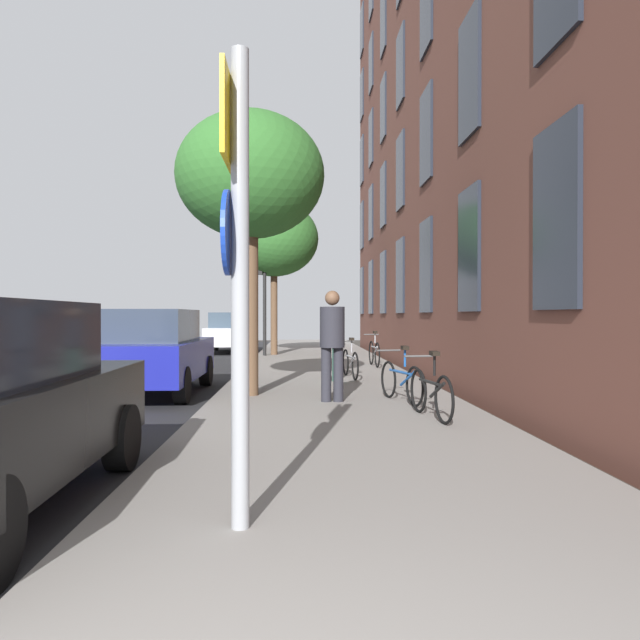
# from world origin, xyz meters

# --- Properties ---
(ground_plane) EXTENTS (41.80, 41.80, 0.00)m
(ground_plane) POSITION_xyz_m (-2.40, 15.00, 0.00)
(ground_plane) COLOR #332D28
(road_asphalt) EXTENTS (7.00, 38.00, 0.01)m
(road_asphalt) POSITION_xyz_m (-4.50, 15.00, 0.01)
(road_asphalt) COLOR #232326
(road_asphalt) RESTS_ON ground
(sidewalk) EXTENTS (4.20, 38.00, 0.12)m
(sidewalk) POSITION_xyz_m (1.10, 15.00, 0.06)
(sidewalk) COLOR gray
(sidewalk) RESTS_ON ground
(building_facade) EXTENTS (0.56, 27.00, 19.06)m
(building_facade) POSITION_xyz_m (3.69, 14.50, 9.55)
(building_facade) COLOR brown
(building_facade) RESTS_ON ground
(sign_post) EXTENTS (0.16, 0.60, 3.15)m
(sign_post) POSITION_xyz_m (0.06, 2.69, 1.93)
(sign_post) COLOR gray
(sign_post) RESTS_ON sidewalk
(traffic_light) EXTENTS (0.43, 0.24, 3.66)m
(traffic_light) POSITION_xyz_m (-0.80, 20.00, 2.63)
(traffic_light) COLOR black
(traffic_light) RESTS_ON sidewalk
(tree_near) EXTENTS (2.60, 2.60, 4.96)m
(tree_near) POSITION_xyz_m (-0.37, 9.43, 3.94)
(tree_near) COLOR brown
(tree_near) RESTS_ON sidewalk
(tree_far) EXTENTS (3.16, 3.16, 5.47)m
(tree_far) POSITION_xyz_m (-0.39, 20.49, 4.22)
(tree_far) COLOR brown
(tree_far) RESTS_ON sidewalk
(bicycle_0) EXTENTS (0.42, 1.60, 0.92)m
(bicycle_0) POSITION_xyz_m (2.27, 6.91, 0.48)
(bicycle_0) COLOR black
(bicycle_0) RESTS_ON sidewalk
(bicycle_1) EXTENTS (0.55, 1.65, 0.92)m
(bicycle_1) POSITION_xyz_m (2.13, 8.46, 0.48)
(bicycle_1) COLOR black
(bicycle_1) RESTS_ON sidewalk
(bicycle_2) EXTENTS (0.42, 1.67, 0.90)m
(bicycle_2) POSITION_xyz_m (1.64, 12.32, 0.47)
(bicycle_2) COLOR black
(bicycle_2) RESTS_ON sidewalk
(bicycle_3) EXTENTS (0.42, 1.65, 0.97)m
(bicycle_3) POSITION_xyz_m (2.56, 15.42, 0.50)
(bicycle_3) COLOR black
(bicycle_3) RESTS_ON sidewalk
(pedestrian_0) EXTENTS (0.53, 0.53, 1.80)m
(pedestrian_0) POSITION_xyz_m (1.02, 8.57, 1.15)
(pedestrian_0) COLOR #26262D
(pedestrian_0) RESTS_ON sidewalk
(pedestrian_1) EXTENTS (0.35, 0.35, 1.55)m
(pedestrian_1) POSITION_xyz_m (1.18, 11.64, 1.01)
(pedestrian_1) COLOR #33594C
(pedestrian_1) RESTS_ON sidewalk
(car_1) EXTENTS (1.89, 4.29, 1.62)m
(car_1) POSITION_xyz_m (-2.34, 10.47, 0.84)
(car_1) COLOR navy
(car_1) RESTS_ON road_asphalt
(car_2) EXTENTS (1.92, 4.45, 1.62)m
(car_2) POSITION_xyz_m (-2.26, 23.63, 0.84)
(car_2) COLOR silver
(car_2) RESTS_ON road_asphalt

